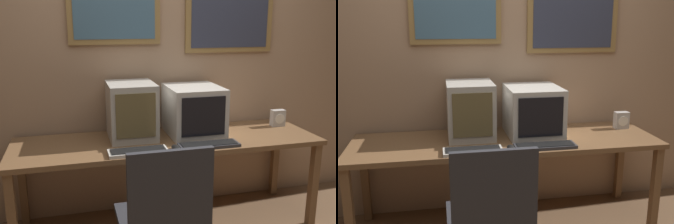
{
  "view_description": "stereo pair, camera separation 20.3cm",
  "coord_description": "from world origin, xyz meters",
  "views": [
    {
      "loc": [
        -0.67,
        -1.78,
        1.56
      ],
      "look_at": [
        0.0,
        0.78,
        0.91
      ],
      "focal_mm": 40.0,
      "sensor_mm": 36.0,
      "label": 1
    },
    {
      "loc": [
        -0.47,
        -1.82,
        1.56
      ],
      "look_at": [
        0.0,
        0.78,
        0.91
      ],
      "focal_mm": 40.0,
      "sensor_mm": 36.0,
      "label": 2
    }
  ],
  "objects": [
    {
      "name": "desk_clock",
      "position": [
        0.98,
        0.9,
        0.77
      ],
      "size": [
        0.11,
        0.07,
        0.14
      ],
      "color": "#B7B2AD",
      "rests_on": "desk"
    },
    {
      "name": "monitor_left",
      "position": [
        -0.25,
        0.89,
        0.91
      ],
      "size": [
        0.34,
        0.4,
        0.41
      ],
      "color": "#B7B2A8",
      "rests_on": "desk"
    },
    {
      "name": "wall_back",
      "position": [
        0.0,
        1.16,
        1.31
      ],
      "size": [
        8.0,
        0.08,
        2.6
      ],
      "color": "tan",
      "rests_on": "ground_plane"
    },
    {
      "name": "mouse_near_keyboard",
      "position": [
        -0.01,
        0.52,
        0.72
      ],
      "size": [
        0.06,
        0.12,
        0.04
      ],
      "color": "black",
      "rests_on": "desk"
    },
    {
      "name": "monitor_right",
      "position": [
        0.22,
        0.86,
        0.89
      ],
      "size": [
        0.4,
        0.46,
        0.37
      ],
      "color": "beige",
      "rests_on": "desk"
    },
    {
      "name": "keyboard_side",
      "position": [
        0.23,
        0.54,
        0.72
      ],
      "size": [
        0.43,
        0.14,
        0.03
      ],
      "color": "#333338",
      "rests_on": "desk"
    },
    {
      "name": "desk",
      "position": [
        0.0,
        0.78,
        0.64
      ],
      "size": [
        2.25,
        0.66,
        0.7
      ],
      "color": "brown",
      "rests_on": "ground_plane"
    },
    {
      "name": "keyboard_main",
      "position": [
        -0.27,
        0.54,
        0.72
      ],
      "size": [
        0.4,
        0.14,
        0.03
      ],
      "color": "beige",
      "rests_on": "desk"
    }
  ]
}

